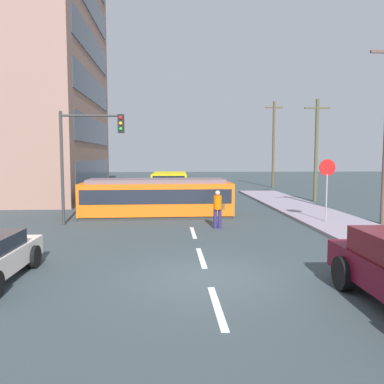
% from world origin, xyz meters
% --- Properties ---
extents(ground_plane, '(120.00, 120.00, 0.00)m').
position_xyz_m(ground_plane, '(0.00, 10.00, 0.00)').
color(ground_plane, '#364145').
extents(sidewalk_curb_right, '(3.20, 36.00, 0.14)m').
position_xyz_m(sidewalk_curb_right, '(6.80, 6.00, 0.07)').
color(sidewalk_curb_right, gray).
rests_on(sidewalk_curb_right, ground).
extents(lane_stripe_0, '(0.16, 2.40, 0.01)m').
position_xyz_m(lane_stripe_0, '(0.00, -2.00, 0.01)').
color(lane_stripe_0, silver).
rests_on(lane_stripe_0, ground).
extents(lane_stripe_1, '(0.16, 2.40, 0.01)m').
position_xyz_m(lane_stripe_1, '(0.00, 2.00, 0.01)').
color(lane_stripe_1, silver).
rests_on(lane_stripe_1, ground).
extents(lane_stripe_2, '(0.16, 2.40, 0.01)m').
position_xyz_m(lane_stripe_2, '(0.00, 6.00, 0.01)').
color(lane_stripe_2, silver).
rests_on(lane_stripe_2, ground).
extents(lane_stripe_3, '(0.16, 2.40, 0.01)m').
position_xyz_m(lane_stripe_3, '(0.00, 16.52, 0.01)').
color(lane_stripe_3, silver).
rests_on(lane_stripe_3, ground).
extents(lane_stripe_4, '(0.16, 2.40, 0.01)m').
position_xyz_m(lane_stripe_4, '(0.00, 22.52, 0.01)').
color(lane_stripe_4, silver).
rests_on(lane_stripe_4, ground).
extents(streetcar_tram, '(7.87, 2.68, 1.98)m').
position_xyz_m(streetcar_tram, '(-1.63, 10.52, 1.02)').
color(streetcar_tram, '#E05E11').
rests_on(streetcar_tram, ground).
extents(city_bus, '(2.66, 5.83, 1.89)m').
position_xyz_m(city_bus, '(-0.93, 20.07, 1.09)').
color(city_bus, '#DBC40C').
rests_on(city_bus, ground).
extents(pedestrian_crossing, '(0.50, 0.36, 1.67)m').
position_xyz_m(pedestrian_crossing, '(1.14, 6.91, 0.94)').
color(pedestrian_crossing, navy).
rests_on(pedestrian_crossing, ground).
extents(parked_sedan_mid, '(2.04, 4.13, 1.19)m').
position_xyz_m(parked_sedan_mid, '(-5.30, 14.48, 0.62)').
color(parked_sedan_mid, black).
rests_on(parked_sedan_mid, ground).
extents(stop_sign, '(0.76, 0.07, 2.88)m').
position_xyz_m(stop_sign, '(6.30, 7.66, 2.19)').
color(stop_sign, gray).
rests_on(stop_sign, sidewalk_curb_right).
extents(traffic_light_mast, '(2.91, 0.33, 5.19)m').
position_xyz_m(traffic_light_mast, '(-4.73, 8.21, 3.63)').
color(traffic_light_mast, '#333333').
rests_on(traffic_light_mast, ground).
extents(utility_pole_mid, '(1.80, 0.24, 7.09)m').
position_xyz_m(utility_pole_mid, '(9.29, 16.81, 3.72)').
color(utility_pole_mid, '#4A4C33').
rests_on(utility_pole_mid, ground).
extents(utility_pole_far, '(1.80, 0.24, 8.63)m').
position_xyz_m(utility_pole_far, '(9.57, 29.00, 4.50)').
color(utility_pole_far, brown).
rests_on(utility_pole_far, ground).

